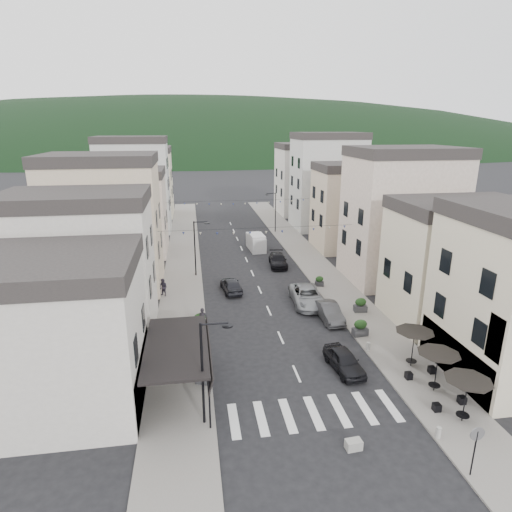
{
  "coord_description": "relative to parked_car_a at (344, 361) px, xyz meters",
  "views": [
    {
      "loc": [
        -6.3,
        -17.61,
        15.42
      ],
      "look_at": [
        -0.37,
        20.97,
        3.5
      ],
      "focal_mm": 30.0,
      "sensor_mm": 36.0,
      "label": 1
    }
  ],
  "objects": [
    {
      "name": "bunting_near",
      "position": [
        -3.18,
        16.0,
        4.97
      ],
      "size": [
        19.0,
        0.28,
        0.62
      ],
      "color": "black",
      "rests_on": "ground"
    },
    {
      "name": "streetlamp_right_far",
      "position": [
        2.64,
        38.0,
        3.02
      ],
      "size": [
        1.7,
        0.56,
        6.0
      ],
      "color": "black",
      "rests_on": "ground"
    },
    {
      "name": "streetlamp_left_near",
      "position": [
        -9.0,
        -4.0,
        3.02
      ],
      "size": [
        1.7,
        0.56,
        6.0
      ],
      "color": "black",
      "rests_on": "ground"
    },
    {
      "name": "buildings_row_right",
      "position": [
        11.32,
        30.59,
        5.64
      ],
      "size": [
        10.2,
        54.16,
        14.5
      ],
      "color": "beige",
      "rests_on": "ground"
    },
    {
      "name": "planter_rc",
      "position": [
        2.82,
        14.89,
        -0.07
      ],
      "size": [
        1.01,
        0.75,
        1.01
      ],
      "rotation": [
        0.0,
        0.0,
        -0.31
      ],
      "color": "#2D2D2F",
      "rests_on": "sidewalk_right"
    },
    {
      "name": "planter_lb",
      "position": [
        -9.18,
        7.45,
        0.02
      ],
      "size": [
        1.18,
        0.85,
        1.19
      ],
      "rotation": [
        0.0,
        0.0,
        0.27
      ],
      "color": "#303133",
      "rests_on": "sidewalk_left"
    },
    {
      "name": "parked_car_c",
      "position": [
        0.46,
        10.86,
        0.1
      ],
      "size": [
        2.9,
        5.77,
        1.57
      ],
      "primitive_type": "imported",
      "rotation": [
        0.0,
        0.0,
        -0.05
      ],
      "color": "gray",
      "rests_on": "ground"
    },
    {
      "name": "cafe_terrace",
      "position": [
        4.52,
        -3.2,
        1.68
      ],
      "size": [
        2.5,
        8.1,
        2.53
      ],
      "color": "black",
      "rests_on": "ground"
    },
    {
      "name": "traffic_sign",
      "position": [
        2.62,
        -9.5,
        1.25
      ],
      "size": [
        0.7,
        0.07,
        2.7
      ],
      "color": "black",
      "rests_on": "ground"
    },
    {
      "name": "parked_car_a",
      "position": [
        0.0,
        0.0,
        0.0
      ],
      "size": [
        2.04,
        4.15,
        1.36
      ],
      "primitive_type": "imported",
      "rotation": [
        0.0,
        0.0,
        0.11
      ],
      "color": "black",
      "rests_on": "ground"
    },
    {
      "name": "planter_ra",
      "position": [
        2.82,
        4.25,
        0.06
      ],
      "size": [
        1.21,
        0.76,
        1.28
      ],
      "rotation": [
        0.0,
        0.0,
        0.12
      ],
      "color": "#313134",
      "rests_on": "sidewalk_right"
    },
    {
      "name": "buildings_row_left",
      "position": [
        -17.68,
        31.75,
        5.44
      ],
      "size": [
        10.2,
        54.16,
        14.0
      ],
      "color": "beige",
      "rests_on": "ground"
    },
    {
      "name": "ground",
      "position": [
        -3.18,
        -6.0,
        -0.68
      ],
      "size": [
        700.0,
        700.0,
        0.0
      ],
      "primitive_type": "plane",
      "color": "black",
      "rests_on": "ground"
    },
    {
      "name": "streetlamp_left_far",
      "position": [
        -9.0,
        20.0,
        3.02
      ],
      "size": [
        1.7,
        0.56,
        6.0
      ],
      "color": "black",
      "rests_on": "ground"
    },
    {
      "name": "planter_la",
      "position": [
        -9.18,
        -0.3,
        -0.05
      ],
      "size": [
        1.06,
        0.82,
        1.04
      ],
      "rotation": [
        0.0,
        0.0,
        -0.37
      ],
      "color": "#2F3032",
      "rests_on": "sidewalk_left"
    },
    {
      "name": "bollards",
      "position": [
        -3.18,
        -0.5,
        -0.26
      ],
      "size": [
        11.66,
        10.26,
        0.6
      ],
      "color": "gray",
      "rests_on": "ground"
    },
    {
      "name": "hill_backdrop",
      "position": [
        -3.18,
        294.0,
        -0.68
      ],
      "size": [
        640.0,
        360.0,
        70.0
      ],
      "primitive_type": "ellipsoid",
      "color": "black",
      "rests_on": "ground"
    },
    {
      "name": "boutique_awning",
      "position": [
        -10.43,
        -1.0,
        2.43
      ],
      "size": [
        3.77,
        7.5,
        3.28
      ],
      "color": "black",
      "rests_on": "ground"
    },
    {
      "name": "parked_car_e",
      "position": [
        -5.98,
        14.96,
        0.02
      ],
      "size": [
        2.09,
        4.27,
        1.4
      ],
      "primitive_type": "imported",
      "rotation": [
        0.0,
        0.0,
        3.25
      ],
      "color": "black",
      "rests_on": "ground"
    },
    {
      "name": "planter_rb",
      "position": [
        4.51,
        8.41,
        0.04
      ],
      "size": [
        1.15,
        0.71,
        1.23
      ],
      "rotation": [
        0.0,
        0.0,
        -0.1
      ],
      "color": "#323235",
      "rests_on": "sidewalk_right"
    },
    {
      "name": "pedestrian_a",
      "position": [
        -8.98,
        6.98,
        0.34
      ],
      "size": [
        0.74,
        0.58,
        1.8
      ],
      "primitive_type": "imported",
      "rotation": [
        0.0,
        0.0,
        -0.25
      ],
      "color": "black",
      "rests_on": "sidewalk_left"
    },
    {
      "name": "pedestrian_b",
      "position": [
        -12.38,
        14.53,
        0.29
      ],
      "size": [
        1.04,
        1.0,
        1.69
      ],
      "primitive_type": "imported",
      "rotation": [
        0.0,
        0.0,
        -0.62
      ],
      "color": "#231F2A",
      "rests_on": "sidewalk_left"
    },
    {
      "name": "concrete_block_a",
      "position": [
        -2.01,
        -7.0,
        -0.43
      ],
      "size": [
        0.84,
        0.57,
        0.5
      ],
      "primitive_type": "cube",
      "rotation": [
        0.0,
        0.0,
        0.09
      ],
      "color": "gray",
      "rests_on": "ground"
    },
    {
      "name": "bunting_far",
      "position": [
        -3.18,
        32.0,
        4.97
      ],
      "size": [
        19.0,
        0.28,
        0.62
      ],
      "color": "black",
      "rests_on": "ground"
    },
    {
      "name": "parked_car_b",
      "position": [
        1.42,
        7.46,
        0.02
      ],
      "size": [
        1.55,
        4.27,
        1.4
      ],
      "primitive_type": "imported",
      "rotation": [
        0.0,
        0.0,
        0.02
      ],
      "color": "#2E2E31",
      "rests_on": "ground"
    },
    {
      "name": "boutique_building",
      "position": [
        -18.68,
        -1.0,
        3.32
      ],
      "size": [
        12.0,
        8.0,
        8.0
      ],
      "primitive_type": "cube",
      "color": "beige",
      "rests_on": "ground"
    },
    {
      "name": "parked_car_d",
      "position": [
        0.09,
        22.08,
        -0.0
      ],
      "size": [
        2.34,
        4.84,
        1.36
      ],
      "primitive_type": "imported",
      "rotation": [
        0.0,
        0.0,
        -0.1
      ],
      "color": "black",
      "rests_on": "ground"
    },
    {
      "name": "delivery_van",
      "position": [
        -1.38,
        29.1,
        0.37
      ],
      "size": [
        2.06,
        4.58,
        2.14
      ],
      "rotation": [
        0.0,
        0.0,
        0.07
      ],
      "color": "#BCBCBF",
      "rests_on": "ground"
    },
    {
      "name": "sidewalk_left",
      "position": [
        -10.68,
        26.0,
        -0.62
      ],
      "size": [
        4.0,
        76.0,
        0.12
      ],
      "primitive_type": "cube",
      "color": "slate",
      "rests_on": "ground"
    },
    {
      "name": "sidewalk_right",
      "position": [
        4.32,
        26.0,
        -0.62
      ],
      "size": [
        4.0,
        76.0,
        0.12
      ],
      "primitive_type": "cube",
      "color": "slate",
      "rests_on": "ground"
    }
  ]
}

